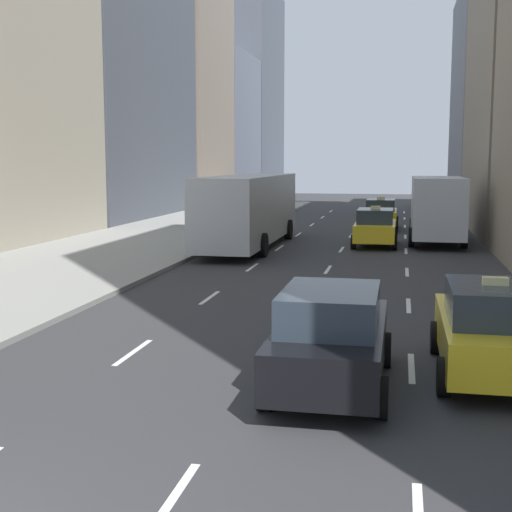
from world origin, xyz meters
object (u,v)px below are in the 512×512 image
Objects in this scene: taxi_third at (492,329)px; city_bus at (249,208)px; taxi_lead at (375,227)px; sedan_black_near at (331,337)px; box_truck at (436,207)px; taxi_second at (381,214)px.

taxi_third is 20.16m from city_bus.
taxi_lead is 0.38× the size of city_bus.
sedan_black_near is 20.35m from city_bus.
city_bus reaches higher than taxi_lead.
sedan_black_near is 0.39× the size of city_bus.
city_bus reaches higher than sedan_black_near.
box_truck reaches higher than sedan_black_near.
taxi_lead is at bearing -143.43° from box_truck.
taxi_second is 0.38× the size of city_bus.
city_bus is at bearing -119.41° from taxi_second.
taxi_lead is at bearing 98.04° from taxi_third.
city_bus reaches higher than taxi_third.
taxi_third is 3.06m from sedan_black_near.
city_bus is (-5.61, -9.96, 0.91)m from taxi_second.
taxi_second is at bearing 90.00° from sedan_black_near.
box_truck is at bearing 90.00° from taxi_third.
taxi_second reaches higher than sedan_black_near.
box_truck is (8.41, 3.61, -0.08)m from city_bus.
taxi_third is at bearing -84.34° from taxi_second.
taxi_third is at bearing 23.89° from sedan_black_near.
city_bus is at bearing -164.71° from taxi_lead.
taxi_third is 21.92m from box_truck.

